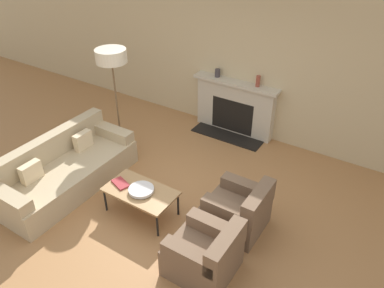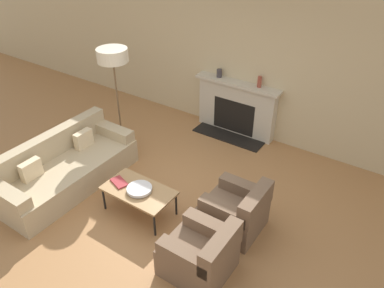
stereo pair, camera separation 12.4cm
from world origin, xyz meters
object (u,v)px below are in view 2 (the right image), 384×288
(couch, at_px, (65,168))
(mantel_vase_center_left, at_px, (259,82))
(armchair_near, at_px, (201,254))
(armchair_far, at_px, (236,211))
(fireplace, at_px, (236,108))
(bowl, at_px, (139,189))
(coffee_table, at_px, (139,191))
(floor_lamp, at_px, (113,63))
(mantel_vase_left, at_px, (219,73))
(book, at_px, (119,182))

(couch, distance_m, mantel_vase_center_left, 3.61)
(armchair_near, relative_size, armchair_far, 1.00)
(fireplace, relative_size, mantel_vase_center_left, 8.25)
(couch, bearing_deg, armchair_near, -95.27)
(armchair_near, bearing_deg, mantel_vase_center_left, -165.38)
(couch, distance_m, armchair_far, 2.78)
(bowl, distance_m, mantel_vase_center_left, 2.95)
(coffee_table, bearing_deg, armchair_far, 20.61)
(bowl, distance_m, floor_lamp, 2.25)
(floor_lamp, xyz_separation_m, mantel_vase_left, (1.11, 1.61, -0.48))
(fireplace, distance_m, armchair_near, 3.44)
(fireplace, bearing_deg, bowl, -90.42)
(couch, relative_size, book, 7.10)
(couch, height_order, mantel_vase_center_left, mantel_vase_center_left)
(book, bearing_deg, armchair_far, 37.06)
(armchair_near, bearing_deg, couch, -95.27)
(coffee_table, relative_size, book, 3.24)
(armchair_far, distance_m, mantel_vase_center_left, 2.62)
(armchair_near, distance_m, mantel_vase_left, 3.71)
(fireplace, distance_m, armchair_far, 2.64)
(armchair_far, bearing_deg, coffee_table, -69.39)
(armchair_far, bearing_deg, mantel_vase_center_left, -160.19)
(bowl, height_order, mantel_vase_left, mantel_vase_left)
(fireplace, bearing_deg, mantel_vase_center_left, 2.09)
(couch, bearing_deg, mantel_vase_center_left, -32.24)
(coffee_table, bearing_deg, floor_lamp, 140.56)
(bowl, height_order, book, bowl)
(couch, bearing_deg, armchair_far, -76.76)
(fireplace, xyz_separation_m, couch, (-1.45, -2.95, -0.22))
(coffee_table, distance_m, mantel_vase_left, 2.94)
(mantel_vase_center_left, bearing_deg, armchair_near, -75.38)
(couch, bearing_deg, fireplace, -26.24)
(coffee_table, distance_m, floor_lamp, 2.26)
(armchair_far, bearing_deg, fireplace, -151.52)
(armchair_far, height_order, coffee_table, armchair_far)
(book, xyz_separation_m, floor_lamp, (-1.13, 1.24, 1.18))
(armchair_far, relative_size, floor_lamp, 0.43)
(fireplace, relative_size, armchair_far, 2.13)
(fireplace, relative_size, floor_lamp, 0.91)
(bowl, bearing_deg, fireplace, 89.58)
(bowl, relative_size, mantel_vase_left, 2.39)
(floor_lamp, distance_m, mantel_vase_left, 2.01)
(coffee_table, relative_size, floor_lamp, 0.56)
(fireplace, height_order, armchair_far, fireplace)
(armchair_near, height_order, bowl, armchair_near)
(book, relative_size, mantel_vase_left, 2.11)
(fireplace, xyz_separation_m, coffee_table, (-0.05, -2.80, -0.13))
(fireplace, xyz_separation_m, armchair_near, (1.25, -3.20, -0.21))
(coffee_table, xyz_separation_m, bowl, (0.03, -0.01, 0.07))
(armchair_near, xyz_separation_m, floor_lamp, (-2.77, 1.60, 1.31))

